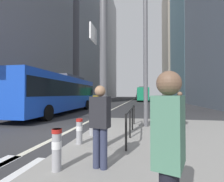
{
  "coord_description": "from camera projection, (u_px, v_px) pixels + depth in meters",
  "views": [
    {
      "loc": [
        3.24,
        -6.21,
        1.64
      ],
      "look_at": [
        -3.34,
        28.4,
        2.35
      ],
      "focal_mm": 26.17,
      "sensor_mm": 36.0,
      "label": 1
    }
  ],
  "objects": [
    {
      "name": "ground_plane",
      "position": [
        123.0,
        104.0,
        26.31
      ],
      "size": [
        160.0,
        160.0,
        0.0
      ],
      "primitive_type": "plane",
      "color": "#303033"
    },
    {
      "name": "median_island",
      "position": [
        223.0,
        149.0,
        4.66
      ],
      "size": [
        9.0,
        10.0,
        0.15
      ],
      "primitive_type": "cube",
      "color": "gray",
      "rests_on": "ground"
    },
    {
      "name": "lane_centre_line",
      "position": [
        128.0,
        102.0,
        36.14
      ],
      "size": [
        0.2,
        80.0,
        0.01
      ],
      "primitive_type": "cube",
      "color": "beige",
      "rests_on": "ground"
    },
    {
      "name": "office_tower_left_mid",
      "position": [
        73.0,
        14.0,
        45.57
      ],
      "size": [
        12.25,
        20.2,
        48.32
      ],
      "primitive_type": "cube",
      "color": "gray",
      "rests_on": "ground"
    },
    {
      "name": "office_tower_left_far",
      "position": [
        97.0,
        47.0,
        70.28
      ],
      "size": [
        12.31,
        25.87,
        44.38
      ],
      "primitive_type": "cube",
      "color": "#9E9EA3",
      "rests_on": "ground"
    },
    {
      "name": "office_tower_right_mid",
      "position": [
        198.0,
        4.0,
        41.45
      ],
      "size": [
        10.69,
        17.56,
        48.97
      ],
      "primitive_type": "cube",
      "color": "slate",
      "rests_on": "ground"
    },
    {
      "name": "office_tower_right_far",
      "position": [
        180.0,
        44.0,
        61.28
      ],
      "size": [
        11.2,
        17.58,
        41.43
      ],
      "primitive_type": "cube",
      "color": "gray",
      "rests_on": "ground"
    },
    {
      "name": "city_bus_blue_oncoming",
      "position": [
        59.0,
        92.0,
        14.07
      ],
      "size": [
        2.88,
        11.89,
        3.4
      ],
      "color": "blue",
      "rests_on": "ground"
    },
    {
      "name": "city_bus_red_receding",
      "position": [
        143.0,
        93.0,
        39.4
      ],
      "size": [
        2.86,
        11.46,
        3.4
      ],
      "color": "#198456",
      "rests_on": "ground"
    },
    {
      "name": "city_bus_red_distant",
      "position": [
        141.0,
        94.0,
        61.22
      ],
      "size": [
        2.83,
        11.43,
        3.4
      ],
      "color": "#198456",
      "rests_on": "ground"
    },
    {
      "name": "car_oncoming_mid",
      "position": [
        98.0,
        98.0,
        26.84
      ],
      "size": [
        2.2,
        4.42,
        1.94
      ],
      "color": "gold",
      "rests_on": "ground"
    },
    {
      "name": "car_receding_near",
      "position": [
        144.0,
        96.0,
        48.95
      ],
      "size": [
        2.06,
        4.55,
        1.94
      ],
      "color": "#232838",
      "rests_on": "ground"
    },
    {
      "name": "car_receding_far",
      "position": [
        139.0,
        96.0,
        50.8
      ],
      "size": [
        2.2,
        4.36,
        1.94
      ],
      "color": "silver",
      "rests_on": "ground"
    },
    {
      "name": "traffic_signal_gantry",
      "position": [
        31.0,
        15.0,
        5.18
      ],
      "size": [
        6.95,
        0.65,
        6.0
      ],
      "color": "#515156",
      "rests_on": "median_island"
    },
    {
      "name": "street_lamp_post",
      "position": [
        145.0,
        17.0,
        7.66
      ],
      "size": [
        5.5,
        0.32,
        8.0
      ],
      "color": "#56565B",
      "rests_on": "median_island"
    },
    {
      "name": "bollard_left",
      "position": [
        57.0,
        147.0,
        3.19
      ],
      "size": [
        0.2,
        0.2,
        0.81
      ],
      "color": "#99999E",
      "rests_on": "median_island"
    },
    {
      "name": "bollard_right",
      "position": [
        79.0,
        130.0,
        4.9
      ],
      "size": [
        0.2,
        0.2,
        0.75
      ],
      "color": "#99999E",
      "rests_on": "median_island"
    },
    {
      "name": "bollard_back",
      "position": [
        92.0,
        123.0,
        5.96
      ],
      "size": [
        0.2,
        0.2,
        0.78
      ],
      "color": "#99999E",
      "rests_on": "median_island"
    },
    {
      "name": "pedestrian_railing",
      "position": [
        131.0,
        115.0,
        6.23
      ],
      "size": [
        0.06,
        3.95,
        0.98
      ],
      "color": "black",
      "rests_on": "median_island"
    },
    {
      "name": "pedestrian_waiting",
      "position": [
        100.0,
        122.0,
        3.31
      ],
      "size": [
        0.42,
        0.31,
        1.67
      ],
      "color": "#2D334C",
      "rests_on": "median_island"
    },
    {
      "name": "pedestrian_walking",
      "position": [
        180.0,
        108.0,
        7.38
      ],
      "size": [
        0.42,
        0.45,
        1.61
      ],
      "color": "#2D334C",
      "rests_on": "median_island"
    },
    {
      "name": "pedestrian_far",
      "position": [
        169.0,
        153.0,
        1.5
      ],
      "size": [
        0.35,
        0.44,
        1.71
      ],
      "color": "black",
      "rests_on": "median_island"
    }
  ]
}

